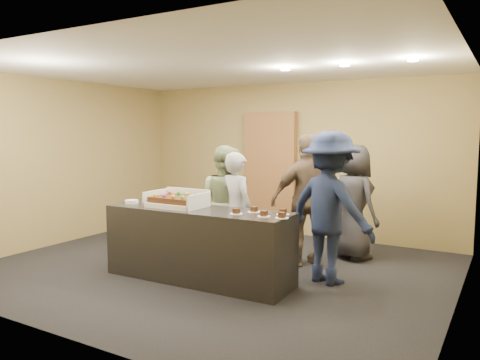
{
  "coord_description": "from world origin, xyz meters",
  "views": [
    {
      "loc": [
        3.45,
        -5.19,
        1.86
      ],
      "look_at": [
        0.4,
        0.0,
        1.23
      ],
      "focal_mm": 35.0,
      "sensor_mm": 36.0,
      "label": 1
    }
  ],
  "objects": [
    {
      "name": "slice_d",
      "position": [
        1.19,
        -0.37,
        0.92
      ],
      "size": [
        0.15,
        0.15,
        0.07
      ],
      "color": "white",
      "rests_on": "serving_counter"
    },
    {
      "name": "room",
      "position": [
        0.0,
        0.0,
        1.35
      ],
      "size": [
        6.04,
        6.0,
        2.7
      ],
      "color": "black",
      "rests_on": "ground"
    },
    {
      "name": "slice_e",
      "position": [
        1.28,
        -0.57,
        0.92
      ],
      "size": [
        0.15,
        0.15,
        0.07
      ],
      "color": "white",
      "rests_on": "serving_counter"
    },
    {
      "name": "person_navy_man",
      "position": [
        1.55,
        0.22,
        0.93
      ],
      "size": [
        1.36,
        1.02,
        1.86
      ],
      "primitive_type": "imported",
      "rotation": [
        0.0,
        0.0,
        2.83
      ],
      "color": "#172141",
      "rests_on": "floor"
    },
    {
      "name": "person_sage_man",
      "position": [
        -0.1,
        0.42,
        0.83
      ],
      "size": [
        0.86,
        0.7,
        1.66
      ],
      "primitive_type": "imported",
      "rotation": [
        0.0,
        0.0,
        3.04
      ],
      "color": "#8C9D6F",
      "rests_on": "floor"
    },
    {
      "name": "storage_cabinet",
      "position": [
        -0.38,
        2.41,
        1.1
      ],
      "size": [
        1.0,
        0.15,
        2.2
      ],
      "primitive_type": "cube",
      "color": "brown",
      "rests_on": "floor"
    },
    {
      "name": "person_server_grey",
      "position": [
        0.23,
        0.2,
        0.79
      ],
      "size": [
        0.67,
        0.55,
        1.58
      ],
      "primitive_type": "imported",
      "rotation": [
        0.0,
        0.0,
        2.8
      ],
      "color": "#A0A0A4",
      "rests_on": "floor"
    },
    {
      "name": "person_dark_suit",
      "position": [
        1.47,
        1.44,
        0.84
      ],
      "size": [
        0.97,
        0.88,
        1.67
      ],
      "primitive_type": "imported",
      "rotation": [
        0.0,
        0.0,
        2.59
      ],
      "color": "#2A292E",
      "rests_on": "floor"
    },
    {
      "name": "cake_box",
      "position": [
        -0.22,
        -0.5,
        0.95
      ],
      "size": [
        0.71,
        0.49,
        0.21
      ],
      "color": "white",
      "rests_on": "serving_counter"
    },
    {
      "name": "person_brown_extra",
      "position": [
        1.04,
        0.79,
        0.91
      ],
      "size": [
        1.09,
        1.04,
        1.82
      ],
      "primitive_type": "imported",
      "rotation": [
        0.0,
        0.0,
        3.87
      ],
      "color": "brown",
      "rests_on": "floor"
    },
    {
      "name": "sheet_cake",
      "position": [
        -0.22,
        -0.53,
        1.0
      ],
      "size": [
        0.61,
        0.42,
        0.12
      ],
      "color": "#381C0C",
      "rests_on": "cake_box"
    },
    {
      "name": "slice_b",
      "position": [
        0.82,
        -0.39,
        0.92
      ],
      "size": [
        0.15,
        0.15,
        0.07
      ],
      "color": "white",
      "rests_on": "serving_counter"
    },
    {
      "name": "slice_a",
      "position": [
        0.71,
        -0.6,
        0.92
      ],
      "size": [
        0.15,
        0.15,
        0.07
      ],
      "color": "white",
      "rests_on": "serving_counter"
    },
    {
      "name": "serving_counter",
      "position": [
        0.11,
        -0.53,
        0.45
      ],
      "size": [
        2.42,
        0.77,
        0.9
      ],
      "primitive_type": "cube",
      "rotation": [
        0.0,
        0.0,
        0.03
      ],
      "color": "black",
      "rests_on": "floor"
    },
    {
      "name": "slice_c",
      "position": [
        1.06,
        -0.59,
        0.92
      ],
      "size": [
        0.15,
        0.15,
        0.07
      ],
      "color": "white",
      "rests_on": "serving_counter"
    },
    {
      "name": "plate_stack",
      "position": [
        -0.92,
        -0.6,
        0.92
      ],
      "size": [
        0.18,
        0.18,
        0.04
      ],
      "primitive_type": "cylinder",
      "color": "white",
      "rests_on": "serving_counter"
    },
    {
      "name": "ceiling_spotlights",
      "position": [
        1.6,
        0.5,
        2.67
      ],
      "size": [
        1.72,
        0.12,
        0.03
      ],
      "color": "#FFEAC6",
      "rests_on": "ceiling"
    }
  ]
}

